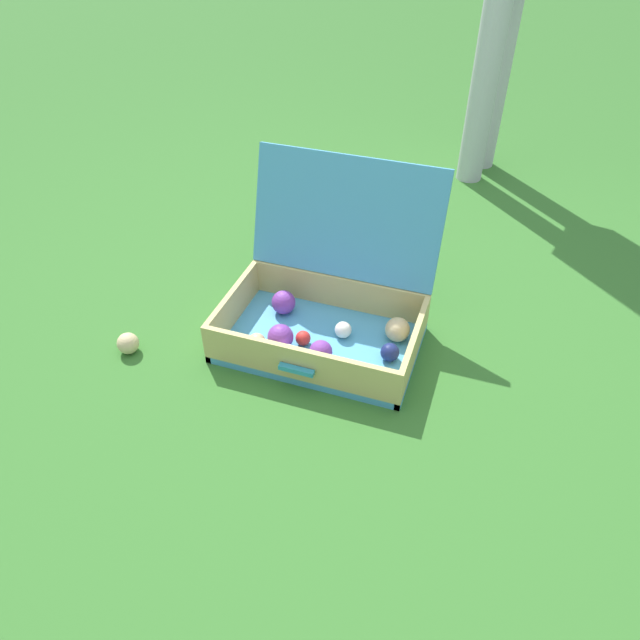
% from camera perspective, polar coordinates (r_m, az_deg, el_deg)
% --- Properties ---
extents(ground_plane, '(16.00, 16.00, 0.00)m').
position_cam_1_polar(ground_plane, '(1.99, 1.76, -1.76)').
color(ground_plane, '#336B28').
extents(open_suitcase, '(0.63, 0.55, 0.53)m').
position_cam_1_polar(open_suitcase, '(1.93, 0.65, 1.38)').
color(open_suitcase, '#4799C6').
rests_on(open_suitcase, ground).
extents(stray_ball_on_grass, '(0.07, 0.07, 0.07)m').
position_cam_1_polar(stray_ball_on_grass, '(2.01, -17.96, -2.14)').
color(stray_ball_on_grass, '#D1B784').
rests_on(stray_ball_on_grass, ground).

